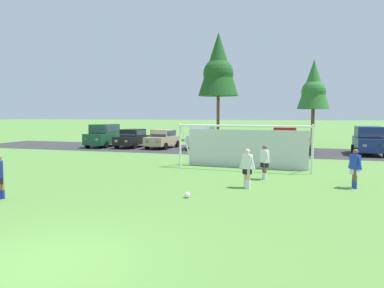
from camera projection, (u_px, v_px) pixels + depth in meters
name	position (u px, v px, depth m)	size (l,w,h in m)	color
ground_plane	(216.00, 165.00, 21.45)	(400.00, 400.00, 0.00)	#598C3D
parking_lot_strip	(240.00, 151.00, 30.05)	(52.00, 8.40, 0.01)	#333335
soccer_ball	(187.00, 195.00, 12.87)	(0.22, 0.22, 0.22)	white
soccer_goal	(245.00, 146.00, 19.95)	(7.52, 2.38, 2.57)	white
player_striker_near	(355.00, 169.00, 14.51)	(0.51, 0.65, 1.64)	brown
player_midfield_center	(247.00, 168.00, 14.59)	(0.71, 0.35, 1.64)	beige
player_defender_far	(0.00, 177.00, 12.55)	(0.50, 0.65, 1.64)	#936B4C
player_winger_left	(265.00, 162.00, 16.51)	(0.54, 0.62, 1.64)	brown
parked_car_slot_far_left	(104.00, 135.00, 33.60)	(2.34, 4.70, 2.16)	#194C2D
parked_car_slot_left	(133.00, 138.00, 32.96)	(2.16, 4.26, 1.72)	black
parked_car_slot_center_left	(163.00, 139.00, 32.18)	(2.29, 4.33, 1.72)	tan
parked_car_slot_center	(202.00, 136.00, 31.65)	(2.36, 4.71, 2.16)	silver
parked_car_slot_center_right	(224.00, 141.00, 29.58)	(2.09, 4.23, 1.72)	#B2B2BC
parked_car_slot_right	(285.00, 138.00, 29.55)	(2.19, 4.63, 2.16)	red
parked_car_slot_far_right	(298.00, 142.00, 27.92)	(2.24, 4.31, 1.72)	maroon
parked_car_slot_end	(368.00, 140.00, 26.98)	(2.30, 4.68, 2.16)	navy
tree_left_edge	(218.00, 66.00, 41.74)	(4.81, 4.81, 12.84)	brown
tree_mid_left	(314.00, 86.00, 36.51)	(3.31, 3.31, 8.82)	brown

